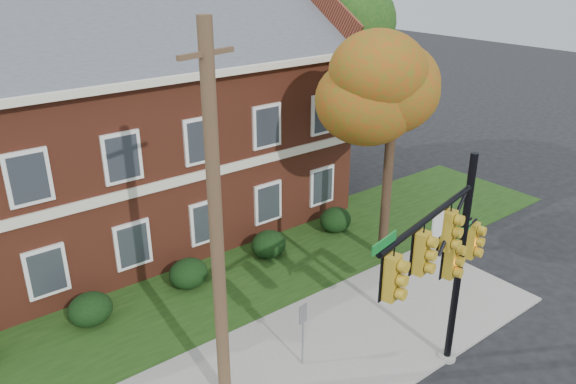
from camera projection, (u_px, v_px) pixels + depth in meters
ground at (364, 362)px, 16.20m from camera, size 120.00×120.00×0.00m
sidewalk at (341, 344)px, 16.91m from camera, size 14.00×5.00×0.08m
grass_strip at (247, 275)px, 20.54m from camera, size 30.00×6.00×0.04m
apartment_building at (115, 118)px, 21.77m from camera, size 18.80×8.80×9.74m
hedge_left at (90, 309)px, 17.72m from camera, size 1.40×1.26×1.05m
hedge_center at (189, 273)px, 19.71m from camera, size 1.40×1.26×1.05m
hedge_right at (269, 244)px, 21.70m from camera, size 1.40×1.26×1.05m
hedge_far_right at (335, 220)px, 23.69m from camera, size 1.40×1.26×1.05m
tree_near_right at (402, 86)px, 19.36m from camera, size 4.50×4.25×8.58m
tree_right_rear at (321, 15)px, 27.60m from camera, size 6.30×5.95×10.62m
tree_far_rear at (67, 0)px, 26.70m from camera, size 6.84×6.46×11.52m
traffic_signal at (445, 256)px, 13.99m from camera, size 5.56×1.42×6.33m
utility_pole at (216, 232)px, 12.96m from camera, size 1.50×0.46×9.77m
sign_post at (303, 325)px, 15.53m from camera, size 0.30×0.09×2.06m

